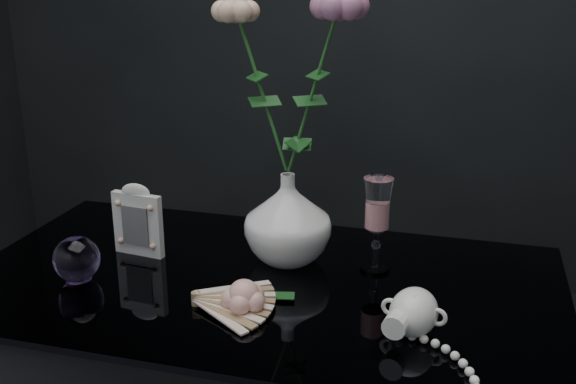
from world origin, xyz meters
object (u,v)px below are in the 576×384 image
(vase, at_px, (288,218))
(wine_glass, at_px, (377,225))
(pearl_jar, at_px, (414,310))
(paperweight, at_px, (77,259))
(picture_frame, at_px, (138,219))
(loose_rose, at_px, (244,296))

(vase, xyz_separation_m, wine_glass, (0.16, 0.00, 0.00))
(pearl_jar, bearing_deg, paperweight, -172.33)
(wine_glass, bearing_deg, pearl_jar, -66.59)
(picture_frame, bearing_deg, pearl_jar, -9.06)
(pearl_jar, bearing_deg, vase, 151.07)
(pearl_jar, bearing_deg, wine_glass, 123.12)
(wine_glass, xyz_separation_m, pearl_jar, (0.09, -0.20, -0.05))
(vase, distance_m, loose_rose, 0.22)
(loose_rose, relative_size, pearl_jar, 0.61)
(loose_rose, bearing_deg, pearl_jar, 18.15)
(picture_frame, xyz_separation_m, pearl_jar, (0.53, -0.15, -0.03))
(wine_glass, height_order, loose_rose, wine_glass)
(vase, xyz_separation_m, paperweight, (-0.33, -0.18, -0.04))
(wine_glass, height_order, picture_frame, wine_glass)
(wine_glass, distance_m, paperweight, 0.53)
(paperweight, xyz_separation_m, loose_rose, (0.32, -0.03, -0.01))
(paperweight, distance_m, pearl_jar, 0.59)
(wine_glass, xyz_separation_m, paperweight, (-0.50, -0.18, -0.05))
(pearl_jar, bearing_deg, picture_frame, 173.78)
(vase, height_order, pearl_jar, vase)
(pearl_jar, bearing_deg, loose_rose, -168.81)
(vase, distance_m, paperweight, 0.38)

